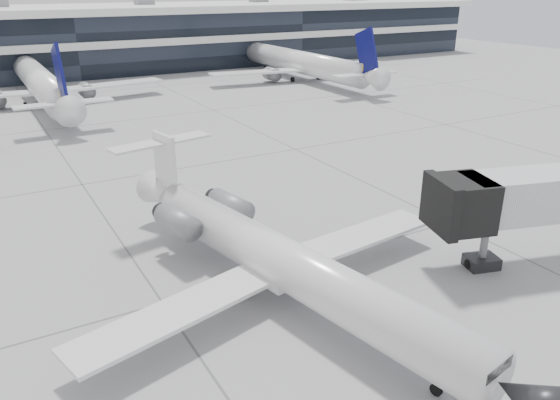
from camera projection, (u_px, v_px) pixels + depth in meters
ground at (327, 257)px, 32.14m from camera, size 220.00×220.00×0.00m
terminal at (65, 43)px, 96.36m from camera, size 170.00×22.00×10.00m
bg_jet_center at (44, 104)px, 72.77m from camera, size 32.00×40.00×9.60m
bg_jet_right at (299, 79)px, 91.22m from camera, size 32.00×40.00×9.60m
regional_jet at (279, 259)px, 27.32m from camera, size 22.01×27.44×6.36m
traffic_cone at (207, 230)px, 35.04m from camera, size 0.43×0.43×0.58m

